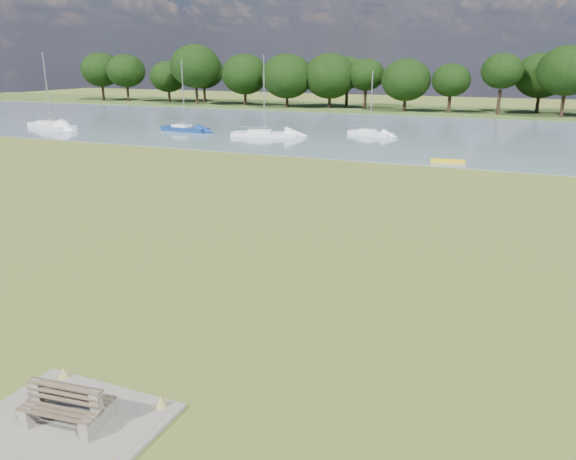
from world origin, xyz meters
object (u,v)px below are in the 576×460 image
at_px(bench_pair, 67,405).
at_px(sailboat_5, 51,124).
at_px(sailboat_0, 264,133).
at_px(sailboat_6, 184,127).
at_px(kayak, 448,161).
at_px(sailboat_1, 370,132).

relative_size(bench_pair, sailboat_5, 0.23).
xyz_separation_m(bench_pair, sailboat_0, (-17.08, 46.66, -0.05)).
distance_m(sailboat_0, sailboat_5, 26.70).
bearing_deg(sailboat_0, sailboat_6, 162.34).
bearing_deg(bench_pair, sailboat_5, 129.09).
bearing_deg(sailboat_6, bench_pair, -54.48).
bearing_deg(sailboat_6, sailboat_5, -160.59).
bearing_deg(kayak, sailboat_0, 150.79).
relative_size(kayak, sailboat_5, 0.31).
bearing_deg(sailboat_0, bench_pair, -84.53).
relative_size(bench_pair, sailboat_6, 0.25).
bearing_deg(sailboat_6, sailboat_0, 2.33).
height_order(bench_pair, sailboat_1, sailboat_1).
height_order(sailboat_1, sailboat_5, sailboat_5).
xyz_separation_m(sailboat_0, sailboat_5, (-26.47, -3.49, 0.09)).
bearing_deg(kayak, sailboat_1, 120.15).
bearing_deg(bench_pair, kayak, 78.79).
xyz_separation_m(bench_pair, sailboat_1, (-6.77, 51.72, -0.05)).
bearing_deg(kayak, bench_pair, -101.30).
relative_size(bench_pair, sailboat_0, 0.24).
distance_m(bench_pair, sailboat_0, 49.69).
height_order(bench_pair, sailboat_6, sailboat_6).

